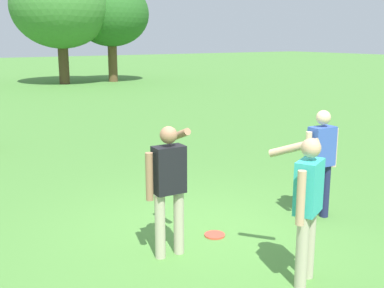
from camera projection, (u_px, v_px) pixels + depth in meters
ground_plane at (198, 234)px, 6.64m from camera, size 120.00×120.00×0.00m
person_thrower at (169, 181)px, 5.80m from camera, size 0.63×0.67×1.64m
person_catcher at (321, 157)px, 7.02m from camera, size 0.61×0.24×1.64m
person_bystander at (307, 200)px, 5.14m from camera, size 0.56×0.82×1.64m
frisbee at (215, 235)px, 6.57m from camera, size 0.28×0.28×0.03m
tree_far_right at (60, 6)px, 26.59m from camera, size 5.48×5.48×6.64m
tree_slender_mid at (111, 14)px, 28.14m from camera, size 4.45×4.45×5.85m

